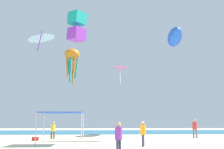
# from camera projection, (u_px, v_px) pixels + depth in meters

# --- Properties ---
(ground) EXTENTS (110.00, 110.00, 0.10)m
(ground) POSITION_uv_depth(u_px,v_px,m) (124.00, 148.00, 16.54)
(ground) COLOR beige
(ocean_strip) EXTENTS (110.00, 19.76, 0.03)m
(ocean_strip) POSITION_uv_depth(u_px,v_px,m) (107.00, 132.00, 43.74)
(ocean_strip) COLOR #1E6B93
(ocean_strip) RESTS_ON ground
(canopy_tent) EXTENTS (3.10, 2.64, 2.29)m
(canopy_tent) POSITION_uv_depth(u_px,v_px,m) (62.00, 114.00, 18.81)
(canopy_tent) COLOR #B2B2B7
(canopy_tent) RESTS_ON ground
(person_near_tent) EXTENTS (0.50, 0.45, 1.88)m
(person_near_tent) POSITION_uv_depth(u_px,v_px,m) (195.00, 127.00, 26.33)
(person_near_tent) COLOR slate
(person_near_tent) RESTS_ON ground
(person_leftmost) EXTENTS (0.39, 0.42, 1.64)m
(person_leftmost) POSITION_uv_depth(u_px,v_px,m) (143.00, 132.00, 17.15)
(person_leftmost) COLOR #33384C
(person_leftmost) RESTS_ON ground
(person_central) EXTENTS (0.41, 0.39, 1.64)m
(person_central) POSITION_uv_depth(u_px,v_px,m) (53.00, 129.00, 24.61)
(person_central) COLOR brown
(person_central) RESTS_ON ground
(person_rightmost) EXTENTS (0.37, 0.38, 1.57)m
(person_rightmost) POSITION_uv_depth(u_px,v_px,m) (119.00, 136.00, 12.78)
(person_rightmost) COLOR #33384C
(person_rightmost) RESTS_ON ground
(cooler_box) EXTENTS (0.57, 0.37, 0.35)m
(cooler_box) POSITION_uv_depth(u_px,v_px,m) (35.00, 139.00, 22.62)
(cooler_box) COLOR red
(cooler_box) RESTS_ON ground
(kite_octopus_orange) EXTENTS (3.62, 3.62, 6.06)m
(kite_octopus_orange) POSITION_uv_depth(u_px,v_px,m) (72.00, 56.00, 44.71)
(kite_octopus_orange) COLOR orange
(kite_box_teal) EXTENTS (1.94, 1.94, 2.90)m
(kite_box_teal) POSITION_uv_depth(u_px,v_px,m) (77.00, 26.00, 25.03)
(kite_box_teal) COLOR teal
(kite_diamond_pink) EXTENTS (2.07, 2.07, 2.33)m
(kite_diamond_pink) POSITION_uv_depth(u_px,v_px,m) (120.00, 68.00, 35.22)
(kite_diamond_pink) COLOR pink
(kite_inflatable_blue) EXTENTS (3.61, 7.23, 2.67)m
(kite_inflatable_blue) POSITION_uv_depth(u_px,v_px,m) (175.00, 37.00, 38.37)
(kite_inflatable_blue) COLOR blue
(kite_delta_white) EXTENTS (5.21, 5.15, 4.13)m
(kite_delta_white) POSITION_uv_depth(u_px,v_px,m) (41.00, 36.00, 44.40)
(kite_delta_white) COLOR white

